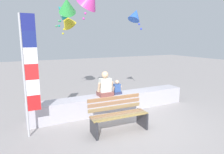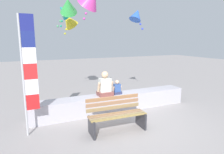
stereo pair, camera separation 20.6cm
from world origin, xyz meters
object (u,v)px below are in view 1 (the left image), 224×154
(person_child, at_px, (117,88))
(flag_banner, at_px, (28,70))
(kite_blue, at_px, (135,15))
(person_adult, at_px, (105,86))
(kite_green, at_px, (67,6))
(park_bench, at_px, (118,115))
(kite_teal, at_px, (62,11))
(kite_yellow, at_px, (67,20))

(person_child, xyz_separation_m, flag_banner, (-2.77, -0.70, 0.93))
(flag_banner, xyz_separation_m, kite_blue, (4.08, 1.70, 1.65))
(flag_banner, bearing_deg, person_child, 14.22)
(person_adult, relative_size, kite_blue, 0.93)
(person_child, height_order, kite_blue, kite_blue)
(flag_banner, bearing_deg, kite_blue, 22.59)
(kite_blue, height_order, kite_green, kite_green)
(person_child, bearing_deg, park_bench, -116.68)
(person_adult, height_order, kite_teal, kite_teal)
(kite_blue, bearing_deg, person_child, -142.80)
(flag_banner, relative_size, kite_green, 2.57)
(flag_banner, bearing_deg, kite_yellow, 62.22)
(flag_banner, bearing_deg, person_adult, 16.79)
(person_adult, relative_size, flag_banner, 0.27)
(flag_banner, distance_m, kite_blue, 4.72)
(person_adult, distance_m, flag_banner, 2.56)
(park_bench, bearing_deg, kite_teal, 99.25)
(flag_banner, relative_size, kite_teal, 3.30)
(kite_blue, distance_m, kite_yellow, 2.86)
(flag_banner, height_order, kite_blue, kite_blue)
(person_child, xyz_separation_m, kite_blue, (1.31, 1.00, 2.58))
(kite_blue, relative_size, kite_green, 0.75)
(person_child, bearing_deg, kite_green, 127.53)
(park_bench, xyz_separation_m, person_child, (0.68, 1.36, 0.36))
(park_bench, distance_m, kite_blue, 4.26)
(person_adult, distance_m, kite_green, 3.22)
(person_adult, bearing_deg, kite_blue, 29.56)
(person_adult, height_order, kite_yellow, kite_yellow)
(person_adult, relative_size, kite_teal, 0.89)
(person_child, distance_m, kite_blue, 3.06)
(park_bench, relative_size, kite_green, 1.34)
(person_adult, relative_size, kite_yellow, 0.83)
(kite_blue, bearing_deg, park_bench, -130.29)
(park_bench, xyz_separation_m, flag_banner, (-2.09, 0.66, 1.29))
(person_adult, bearing_deg, flag_banner, -163.21)
(person_child, relative_size, kite_blue, 0.55)
(kite_yellow, bearing_deg, kite_teal, -116.26)
(park_bench, xyz_separation_m, kite_blue, (2.00, 2.35, 2.94))
(park_bench, bearing_deg, person_child, 63.32)
(park_bench, distance_m, person_adult, 1.46)
(person_adult, height_order, kite_green, kite_green)
(kite_yellow, bearing_deg, flag_banner, -117.78)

